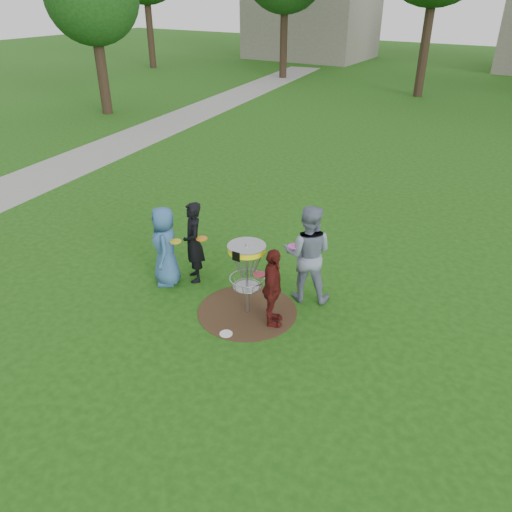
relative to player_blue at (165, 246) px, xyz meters
The scene contains 10 objects.
ground 2.05m from the player_blue, ahead, with size 100.00×100.00×0.00m, color #19470F.
dirt_patch 2.04m from the player_blue, ahead, with size 1.80×1.80×0.01m, color #47331E.
concrete_path 11.40m from the player_blue, 135.55° to the left, with size 2.20×40.00×0.02m, color #9E9E99.
player_blue is the anchor object (origin of this frame).
player_black 0.55m from the player_blue, 44.73° to the left, with size 0.59×0.39×1.63m, color black.
player_grey 2.73m from the player_blue, 19.86° to the left, with size 0.91×0.71×1.86m, color slate.
player_maroon 2.45m from the player_blue, ahead, with size 0.84×0.35×1.44m, color #511512.
disc_on_grass 2.24m from the player_blue, 22.36° to the right, with size 0.22×0.22×0.02m, color white.
disc_golf_basket 1.90m from the player_blue, ahead, with size 0.66×0.67×1.38m.
held_discs 1.41m from the player_blue, ahead, with size 2.34×1.00×0.28m.
Camera 1 is at (4.04, -6.25, 5.18)m, focal length 35.00 mm.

